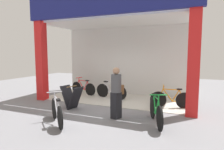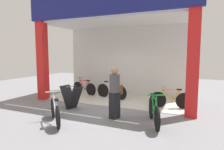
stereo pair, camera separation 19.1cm
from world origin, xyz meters
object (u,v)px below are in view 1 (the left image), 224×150
bicycle_inside_2 (171,99)px  bicycle_inside_0 (83,88)px  bicycle_parked_0 (57,112)px  bicycle_parked_1 (156,111)px  sandwich_board_sign (72,97)px  bicycle_inside_1 (111,91)px  pedestrian_1 (116,92)px

bicycle_inside_2 → bicycle_inside_0: bearing=169.0°
bicycle_inside_0 → bicycle_parked_0: (1.40, -3.79, 0.02)m
bicycle_parked_0 → bicycle_parked_1: size_ratio=0.78×
bicycle_parked_1 → sandwich_board_sign: 3.14m
bicycle_inside_0 → bicycle_parked_1: bicycle_parked_1 is taller
bicycle_inside_1 → bicycle_parked_0: bicycle_parked_0 is taller
bicycle_inside_2 → bicycle_parked_1: size_ratio=0.95×
bicycle_inside_0 → sandwich_board_sign: 2.48m
bicycle_inside_0 → bicycle_inside_2: bearing=-11.0°
bicycle_inside_0 → bicycle_parked_0: bicycle_parked_0 is taller
bicycle_parked_1 → sandwich_board_sign: size_ratio=1.88×
bicycle_parked_0 → bicycle_inside_0: bearing=110.3°
bicycle_parked_0 → pedestrian_1: bearing=38.8°
bicycle_inside_0 → sandwich_board_sign: bearing=-68.6°
bicycle_parked_0 → bicycle_parked_1: bearing=22.5°
bicycle_inside_2 → bicycle_inside_1: bearing=168.0°
bicycle_inside_0 → bicycle_inside_2: size_ratio=0.99×
bicycle_inside_1 → bicycle_inside_2: size_ratio=1.04×
bicycle_parked_0 → bicycle_parked_1: 2.84m
bicycle_inside_2 → bicycle_parked_0: bicycle_parked_0 is taller
bicycle_inside_1 → bicycle_parked_1: 3.45m
bicycle_inside_0 → sandwich_board_sign: bicycle_inside_0 is taller
bicycle_inside_1 → pedestrian_1: (1.20, -2.41, 0.47)m
bicycle_inside_1 → bicycle_parked_1: bicycle_parked_1 is taller
bicycle_inside_0 → bicycle_inside_1: bearing=-9.2°
bicycle_inside_2 → sandwich_board_sign: 3.68m
bicycle_inside_0 → bicycle_parked_1: (4.02, -2.71, 0.03)m
bicycle_parked_1 → sandwich_board_sign: bearing=172.7°
bicycle_parked_0 → bicycle_parked_1: bicycle_parked_1 is taller
bicycle_parked_0 → pedestrian_1: 1.85m
bicycle_parked_0 → sandwich_board_sign: bearing=108.4°
bicycle_inside_2 → pedestrian_1: (-1.47, -1.84, 0.48)m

